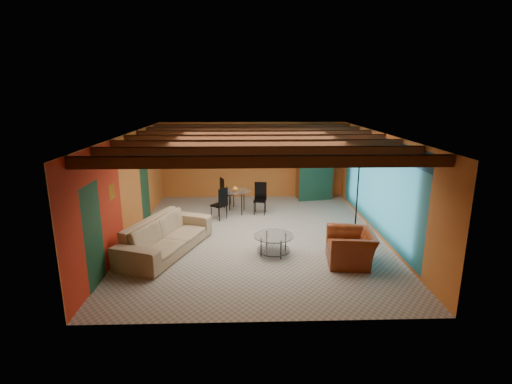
{
  "coord_description": "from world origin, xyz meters",
  "views": [
    {
      "loc": [
        -0.32,
        -9.68,
        3.7
      ],
      "look_at": [
        0.0,
        0.2,
        1.15
      ],
      "focal_mm": 27.11,
      "sensor_mm": 36.0,
      "label": 1
    }
  ],
  "objects_px": {
    "coffee_table": "(274,244)",
    "potted_plant": "(316,134)",
    "dining_table": "(235,198)",
    "armoire": "(315,170)",
    "vase": "(235,180)",
    "sofa": "(166,236)",
    "floor_lamp": "(357,198)",
    "armchair": "(351,247)"
  },
  "relations": [
    {
      "from": "dining_table",
      "to": "armoire",
      "type": "xyz_separation_m",
      "value": [
        2.79,
        1.66,
        0.55
      ]
    },
    {
      "from": "dining_table",
      "to": "armoire",
      "type": "distance_m",
      "value": 3.29
    },
    {
      "from": "armchair",
      "to": "vase",
      "type": "distance_m",
      "value": 4.67
    },
    {
      "from": "armoire",
      "to": "armchair",
      "type": "bearing_deg",
      "value": -102.41
    },
    {
      "from": "coffee_table",
      "to": "vase",
      "type": "bearing_deg",
      "value": 106.35
    },
    {
      "from": "armoire",
      "to": "vase",
      "type": "bearing_deg",
      "value": -159.99
    },
    {
      "from": "armoire",
      "to": "coffee_table",
      "type": "bearing_deg",
      "value": -121.18
    },
    {
      "from": "armoire",
      "to": "floor_lamp",
      "type": "relative_size",
      "value": 1.01
    },
    {
      "from": "coffee_table",
      "to": "dining_table",
      "type": "bearing_deg",
      "value": 106.35
    },
    {
      "from": "dining_table",
      "to": "vase",
      "type": "height_order",
      "value": "vase"
    },
    {
      "from": "coffee_table",
      "to": "potted_plant",
      "type": "xyz_separation_m",
      "value": [
        1.83,
        4.92,
        2.07
      ]
    },
    {
      "from": "armoire",
      "to": "potted_plant",
      "type": "bearing_deg",
      "value": 0.0
    },
    {
      "from": "coffee_table",
      "to": "potted_plant",
      "type": "relative_size",
      "value": 2.1
    },
    {
      "from": "dining_table",
      "to": "vase",
      "type": "distance_m",
      "value": 0.58
    },
    {
      "from": "potted_plant",
      "to": "vase",
      "type": "distance_m",
      "value": 3.47
    },
    {
      "from": "armchair",
      "to": "armoire",
      "type": "relative_size",
      "value": 0.54
    },
    {
      "from": "armoire",
      "to": "potted_plant",
      "type": "relative_size",
      "value": 4.67
    },
    {
      "from": "potted_plant",
      "to": "dining_table",
      "type": "bearing_deg",
      "value": -149.22
    },
    {
      "from": "armchair",
      "to": "armoire",
      "type": "xyz_separation_m",
      "value": [
        0.16,
        5.45,
        0.67
      ]
    },
    {
      "from": "potted_plant",
      "to": "floor_lamp",
      "type": "bearing_deg",
      "value": -83.07
    },
    {
      "from": "floor_lamp",
      "to": "potted_plant",
      "type": "relative_size",
      "value": 4.62
    },
    {
      "from": "dining_table",
      "to": "floor_lamp",
      "type": "distance_m",
      "value": 3.86
    },
    {
      "from": "armoire",
      "to": "vase",
      "type": "height_order",
      "value": "armoire"
    },
    {
      "from": "potted_plant",
      "to": "vase",
      "type": "height_order",
      "value": "potted_plant"
    },
    {
      "from": "coffee_table",
      "to": "armoire",
      "type": "xyz_separation_m",
      "value": [
        1.83,
        4.92,
        0.8
      ]
    },
    {
      "from": "armchair",
      "to": "floor_lamp",
      "type": "relative_size",
      "value": 0.55
    },
    {
      "from": "armchair",
      "to": "vase",
      "type": "height_order",
      "value": "vase"
    },
    {
      "from": "dining_table",
      "to": "floor_lamp",
      "type": "relative_size",
      "value": 0.93
    },
    {
      "from": "vase",
      "to": "potted_plant",
      "type": "bearing_deg",
      "value": 30.78
    },
    {
      "from": "floor_lamp",
      "to": "potted_plant",
      "type": "bearing_deg",
      "value": 96.93
    },
    {
      "from": "dining_table",
      "to": "potted_plant",
      "type": "bearing_deg",
      "value": 30.78
    },
    {
      "from": "sofa",
      "to": "floor_lamp",
      "type": "bearing_deg",
      "value": -57.75
    },
    {
      "from": "dining_table",
      "to": "sofa",
      "type": "bearing_deg",
      "value": -117.44
    },
    {
      "from": "armoire",
      "to": "sofa",
      "type": "bearing_deg",
      "value": -143.64
    },
    {
      "from": "coffee_table",
      "to": "armchair",
      "type": "bearing_deg",
      "value": -17.44
    },
    {
      "from": "dining_table",
      "to": "vase",
      "type": "bearing_deg",
      "value": 0.0
    },
    {
      "from": "sofa",
      "to": "armoire",
      "type": "bearing_deg",
      "value": -22.42
    },
    {
      "from": "dining_table",
      "to": "potted_plant",
      "type": "relative_size",
      "value": 4.28
    },
    {
      "from": "armchair",
      "to": "coffee_table",
      "type": "bearing_deg",
      "value": -101.15
    },
    {
      "from": "floor_lamp",
      "to": "potted_plant",
      "type": "height_order",
      "value": "potted_plant"
    },
    {
      "from": "coffee_table",
      "to": "potted_plant",
      "type": "height_order",
      "value": "potted_plant"
    },
    {
      "from": "armoire",
      "to": "potted_plant",
      "type": "xyz_separation_m",
      "value": [
        0.0,
        0.0,
        1.26
      ]
    }
  ]
}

